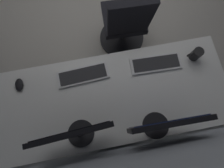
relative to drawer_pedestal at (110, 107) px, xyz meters
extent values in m
cube|color=#8C939E|center=(-0.39, 0.41, 0.95)|extent=(4.77, 0.10, 2.60)
cube|color=white|center=(-0.03, -0.03, 0.37)|extent=(1.86, 0.74, 0.03)
cylinder|color=silver|center=(-0.90, -0.34, 0.00)|extent=(0.05, 0.05, 0.70)
cylinder|color=silver|center=(0.84, -0.34, 0.00)|extent=(0.05, 0.05, 0.70)
cylinder|color=silver|center=(-0.90, 0.28, 0.00)|extent=(0.05, 0.05, 0.70)
cylinder|color=silver|center=(0.84, 0.28, 0.00)|extent=(0.05, 0.05, 0.70)
cube|color=white|center=(0.00, 0.00, 0.00)|extent=(0.40, 0.50, 0.69)
cube|color=silver|center=(0.00, -0.25, 0.00)|extent=(0.37, 0.01, 0.61)
cylinder|color=black|center=(-0.31, 0.25, 0.39)|extent=(0.20, 0.20, 0.01)
cylinder|color=black|center=(-0.31, 0.25, 0.44)|extent=(0.04, 0.04, 0.10)
cube|color=black|center=(-0.31, 0.25, 0.66)|extent=(0.46, 0.04, 0.32)
cube|color=#19234C|center=(-0.31, 0.23, 0.66)|extent=(0.42, 0.02, 0.28)
cylinder|color=black|center=(0.26, 0.20, 0.39)|extent=(0.20, 0.20, 0.01)
cylinder|color=black|center=(0.26, 0.20, 0.44)|extent=(0.04, 0.04, 0.10)
cube|color=black|center=(0.26, 0.20, 0.64)|extent=(0.50, 0.06, 0.28)
cube|color=black|center=(0.26, 0.18, 0.64)|extent=(0.46, 0.03, 0.25)
cube|color=silver|center=(0.17, -0.25, 0.39)|extent=(0.43, 0.16, 0.02)
cube|color=#2D2D30|center=(0.17, -0.25, 0.40)|extent=(0.38, 0.13, 0.00)
cube|color=silver|center=(-0.43, -0.23, 0.39)|extent=(0.43, 0.16, 0.02)
cube|color=#2D2D30|center=(-0.43, -0.23, 0.40)|extent=(0.38, 0.13, 0.00)
ellipsoid|color=black|center=(0.69, -0.26, 0.40)|extent=(0.06, 0.10, 0.03)
cylinder|color=black|center=(-0.76, -0.23, 0.44)|extent=(0.08, 0.08, 0.11)
torus|color=black|center=(-0.70, -0.23, 0.44)|extent=(0.06, 0.01, 0.06)
cube|color=black|center=(-0.32, -0.89, 0.11)|extent=(0.46, 0.44, 0.07)
cube|color=black|center=(-0.31, -0.68, 0.40)|extent=(0.40, 0.14, 0.50)
cylinder|color=black|center=(-0.32, -0.89, -0.10)|extent=(0.05, 0.05, 0.37)
cylinder|color=black|center=(-0.32, -0.89, -0.31)|extent=(0.56, 0.56, 0.03)
camera|label=1|loc=(0.02, 0.21, 1.76)|focal=28.31mm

